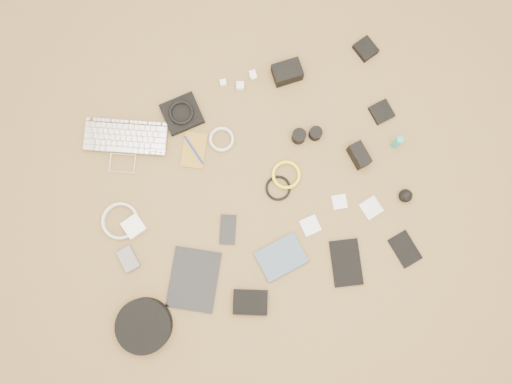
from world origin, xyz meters
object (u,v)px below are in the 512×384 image
object	(u,v)px
tablet	(194,279)
paperback	(289,272)
headphone_case	(144,326)
dslr_camera	(287,72)
laptop	(125,149)
phone	(228,230)

from	to	relation	value
tablet	paperback	distance (m)	0.40
tablet	headphone_case	world-z (taller)	headphone_case
dslr_camera	paperback	world-z (taller)	dslr_camera
laptop	dslr_camera	world-z (taller)	dslr_camera
dslr_camera	headphone_case	xyz separation A→B (m)	(-0.87, -0.88, -0.00)
laptop	headphone_case	bearing A→B (deg)	-77.50
laptop	tablet	size ratio (longest dim) A/B	1.41
headphone_case	phone	bearing A→B (deg)	33.28
dslr_camera	paperback	distance (m)	0.87
dslr_camera	phone	distance (m)	0.74
laptop	paperback	xyz separation A→B (m)	(0.54, -0.71, -0.00)
paperback	headphone_case	bearing A→B (deg)	81.40
tablet	headphone_case	bearing A→B (deg)	-128.02
phone	paperback	bearing A→B (deg)	-31.73
headphone_case	paperback	xyz separation A→B (m)	(0.64, 0.04, -0.02)
paperback	laptop	bearing A→B (deg)	24.93
laptop	headphone_case	size ratio (longest dim) A/B	1.58
laptop	headphone_case	distance (m)	0.75
phone	laptop	bearing A→B (deg)	145.02
phone	paperback	xyz separation A→B (m)	(0.20, -0.25, 0.00)
phone	paperback	size ratio (longest dim) A/B	0.67
laptop	phone	xyz separation A→B (m)	(0.34, -0.46, -0.01)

